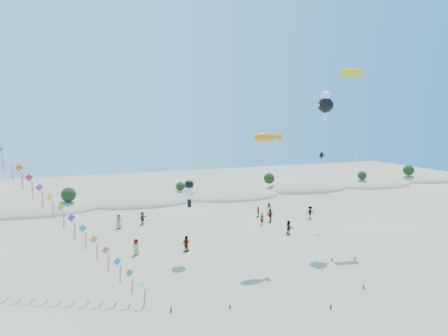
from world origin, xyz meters
TOP-DOWN VIEW (x-y plane):
  - dune_ridge at (1.06, 45.14)m, footprint 145.30×11.49m
  - kite_train at (-15.17, 18.43)m, footprint 21.93×19.50m
  - fish_kite at (7.41, 14.92)m, footprint 2.80×11.03m
  - cartoon_kite_low at (0.35, 17.89)m, footprint 1.36×11.56m
  - cartoon_kite_high at (15.58, 17.29)m, footprint 3.17×5.94m
  - parafoil_kite at (19.23, 17.80)m, footprint 8.43×12.31m
  - dark_kite at (18.38, 19.93)m, footprint 4.03×11.53m
  - beachgoers at (7.25, 26.13)m, footprint 26.94×13.10m

SIDE VIEW (x-z plane):
  - dune_ridge at x=1.06m, z-range -2.67..2.90m
  - beachgoers at x=7.25m, z-range -0.05..1.77m
  - dark_kite at x=18.38m, z-range 1.82..11.71m
  - cartoon_kite_low at x=0.35m, z-range 2.92..11.01m
  - kite_train at x=-15.17m, z-range 0.26..20.88m
  - fish_kite at x=7.41m, z-range 5.89..18.72m
  - cartoon_kite_high at x=15.58m, z-range 7.18..24.26m
  - parafoil_kite at x=19.23m, z-range 9.05..28.67m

